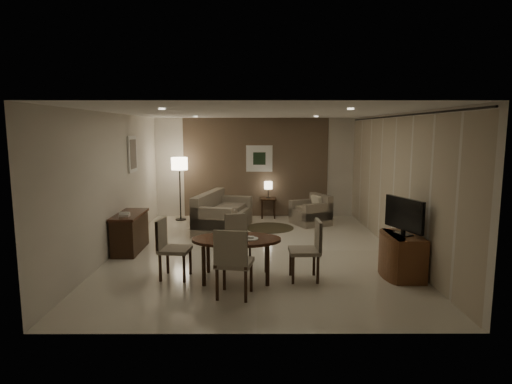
{
  "coord_description": "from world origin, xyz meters",
  "views": [
    {
      "loc": [
        -0.02,
        -8.24,
        2.38
      ],
      "look_at": [
        0.0,
        0.2,
        1.15
      ],
      "focal_mm": 30.0,
      "sensor_mm": 36.0,
      "label": 1
    }
  ],
  "objects_px": {
    "console_desk": "(130,232)",
    "tv_cabinet": "(403,255)",
    "chair_far": "(238,241)",
    "armchair": "(310,210)",
    "chair_right": "(304,250)",
    "floor_lamp": "(180,189)",
    "chair_left": "(175,249)",
    "sofa": "(224,212)",
    "dining_table": "(237,259)",
    "chair_near": "(234,262)",
    "side_table": "(268,208)"
  },
  "relations": [
    {
      "from": "console_desk",
      "to": "tv_cabinet",
      "type": "height_order",
      "value": "console_desk"
    },
    {
      "from": "console_desk",
      "to": "tv_cabinet",
      "type": "relative_size",
      "value": 1.33
    },
    {
      "from": "chair_far",
      "to": "tv_cabinet",
      "type": "bearing_deg",
      "value": -25.45
    },
    {
      "from": "chair_far",
      "to": "armchair",
      "type": "height_order",
      "value": "chair_far"
    },
    {
      "from": "chair_far",
      "to": "chair_right",
      "type": "distance_m",
      "value": 1.32
    },
    {
      "from": "armchair",
      "to": "floor_lamp",
      "type": "height_order",
      "value": "floor_lamp"
    },
    {
      "from": "chair_left",
      "to": "floor_lamp",
      "type": "height_order",
      "value": "floor_lamp"
    },
    {
      "from": "chair_far",
      "to": "chair_right",
      "type": "relative_size",
      "value": 0.92
    },
    {
      "from": "chair_far",
      "to": "sofa",
      "type": "bearing_deg",
      "value": 86.61
    },
    {
      "from": "dining_table",
      "to": "sofa",
      "type": "relative_size",
      "value": 0.75
    },
    {
      "from": "chair_right",
      "to": "sofa",
      "type": "distance_m",
      "value": 3.74
    },
    {
      "from": "chair_near",
      "to": "chair_far",
      "type": "relative_size",
      "value": 1.15
    },
    {
      "from": "dining_table",
      "to": "chair_right",
      "type": "distance_m",
      "value": 1.09
    },
    {
      "from": "tv_cabinet",
      "to": "sofa",
      "type": "height_order",
      "value": "sofa"
    },
    {
      "from": "tv_cabinet",
      "to": "armchair",
      "type": "bearing_deg",
      "value": 104.58
    },
    {
      "from": "chair_far",
      "to": "side_table",
      "type": "distance_m",
      "value": 4.19
    },
    {
      "from": "console_desk",
      "to": "sofa",
      "type": "xyz_separation_m",
      "value": [
        1.72,
        1.76,
        0.07
      ]
    },
    {
      "from": "dining_table",
      "to": "armchair",
      "type": "bearing_deg",
      "value": 66.96
    },
    {
      "from": "dining_table",
      "to": "chair_right",
      "type": "height_order",
      "value": "chair_right"
    },
    {
      "from": "tv_cabinet",
      "to": "sofa",
      "type": "bearing_deg",
      "value": 134.18
    },
    {
      "from": "tv_cabinet",
      "to": "dining_table",
      "type": "height_order",
      "value": "tv_cabinet"
    },
    {
      "from": "console_desk",
      "to": "sofa",
      "type": "relative_size",
      "value": 0.63
    },
    {
      "from": "console_desk",
      "to": "chair_right",
      "type": "bearing_deg",
      "value": -26.9
    },
    {
      "from": "armchair",
      "to": "side_table",
      "type": "xyz_separation_m",
      "value": [
        -1.05,
        0.84,
        -0.1
      ]
    },
    {
      "from": "console_desk",
      "to": "chair_right",
      "type": "height_order",
      "value": "chair_right"
    },
    {
      "from": "tv_cabinet",
      "to": "chair_left",
      "type": "height_order",
      "value": "chair_left"
    },
    {
      "from": "chair_far",
      "to": "chair_left",
      "type": "relative_size",
      "value": 0.92
    },
    {
      "from": "armchair",
      "to": "floor_lamp",
      "type": "distance_m",
      "value": 3.46
    },
    {
      "from": "dining_table",
      "to": "chair_near",
      "type": "height_order",
      "value": "chair_near"
    },
    {
      "from": "dining_table",
      "to": "sofa",
      "type": "distance_m",
      "value": 3.41
    },
    {
      "from": "tv_cabinet",
      "to": "side_table",
      "type": "xyz_separation_m",
      "value": [
        -2.06,
        4.74,
        -0.08
      ]
    },
    {
      "from": "chair_right",
      "to": "floor_lamp",
      "type": "bearing_deg",
      "value": -150.0
    },
    {
      "from": "tv_cabinet",
      "to": "chair_near",
      "type": "height_order",
      "value": "chair_near"
    },
    {
      "from": "chair_left",
      "to": "floor_lamp",
      "type": "distance_m",
      "value": 4.56
    },
    {
      "from": "chair_left",
      "to": "floor_lamp",
      "type": "relative_size",
      "value": 0.58
    },
    {
      "from": "chair_left",
      "to": "armchair",
      "type": "xyz_separation_m",
      "value": [
        2.69,
        3.96,
        -0.11
      ]
    },
    {
      "from": "sofa",
      "to": "floor_lamp",
      "type": "xyz_separation_m",
      "value": [
        -1.23,
        1.17,
        0.38
      ]
    },
    {
      "from": "sofa",
      "to": "floor_lamp",
      "type": "height_order",
      "value": "floor_lamp"
    },
    {
      "from": "chair_far",
      "to": "chair_near",
      "type": "bearing_deg",
      "value": -102.75
    },
    {
      "from": "chair_near",
      "to": "floor_lamp",
      "type": "relative_size",
      "value": 0.61
    },
    {
      "from": "armchair",
      "to": "chair_left",
      "type": "bearing_deg",
      "value": -59.21
    },
    {
      "from": "tv_cabinet",
      "to": "dining_table",
      "type": "xyz_separation_m",
      "value": [
        -2.72,
        -0.11,
        -0.02
      ]
    },
    {
      "from": "chair_right",
      "to": "sofa",
      "type": "relative_size",
      "value": 0.51
    },
    {
      "from": "dining_table",
      "to": "chair_right",
      "type": "xyz_separation_m",
      "value": [
        1.08,
        -0.04,
        0.15
      ]
    },
    {
      "from": "chair_right",
      "to": "side_table",
      "type": "relative_size",
      "value": 1.79
    },
    {
      "from": "chair_right",
      "to": "side_table",
      "type": "height_order",
      "value": "chair_right"
    },
    {
      "from": "chair_left",
      "to": "side_table",
      "type": "distance_m",
      "value": 5.08
    },
    {
      "from": "chair_right",
      "to": "side_table",
      "type": "distance_m",
      "value": 4.91
    },
    {
      "from": "console_desk",
      "to": "chair_near",
      "type": "bearing_deg",
      "value": -46.99
    },
    {
      "from": "sofa",
      "to": "side_table",
      "type": "relative_size",
      "value": 3.53
    }
  ]
}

